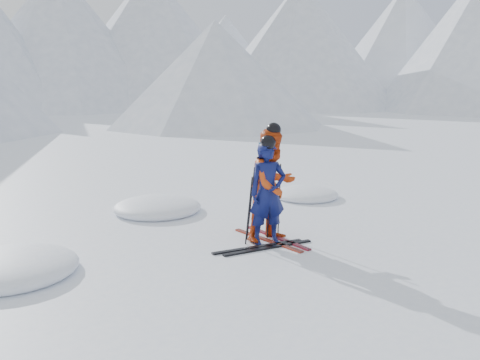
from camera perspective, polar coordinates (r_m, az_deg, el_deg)
ground at (r=9.85m, az=9.06°, el=-5.63°), size 160.00×160.00×0.00m
mountain_range at (r=43.70m, az=-22.35°, el=15.40°), size 106.15×62.94×15.53m
skier_blue at (r=8.80m, az=3.13°, el=-1.46°), size 0.77×0.63×1.80m
skier_red at (r=8.96m, az=3.72°, el=-0.61°), size 0.98×0.77×1.99m
pole_blue_left at (r=8.79m, az=0.99°, el=-3.47°), size 0.12×0.08×1.20m
pole_blue_right at (r=9.21m, az=3.24°, el=-2.81°), size 0.12×0.07×1.20m
pole_red_left at (r=9.02m, az=1.21°, el=-2.67°), size 0.13×0.10×1.33m
pole_red_right at (r=9.33m, az=4.43°, el=-2.23°), size 0.13×0.09×1.33m
ski_worn_left at (r=9.13m, az=3.08°, el=-6.75°), size 0.13×1.70×0.03m
ski_worn_right at (r=9.28m, az=4.19°, el=-6.46°), size 0.17×1.70×0.03m
ski_loose_a at (r=8.77m, az=2.05°, el=-7.49°), size 1.68×0.47×0.03m
ski_loose_b at (r=8.73m, az=3.20°, el=-7.60°), size 1.69×0.41×0.03m
snow_lumps at (r=10.13m, az=-9.75°, el=-5.19°), size 8.81×3.80×0.43m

